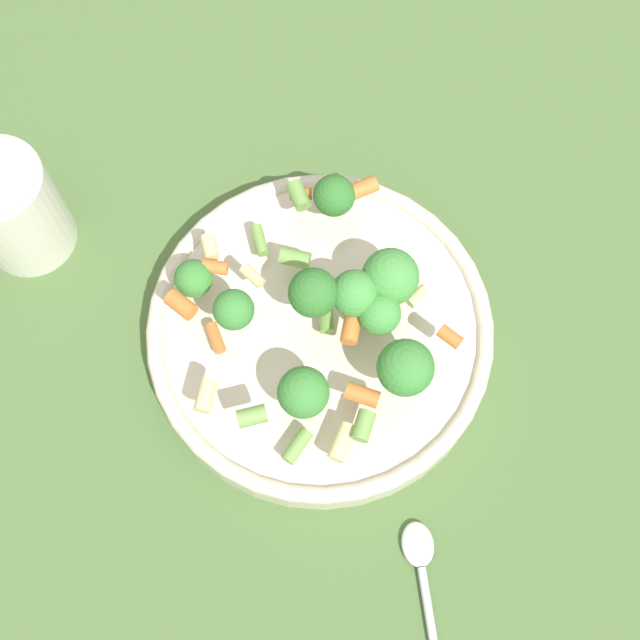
% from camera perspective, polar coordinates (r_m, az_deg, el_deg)
% --- Properties ---
extents(ground_plane, '(3.00, 3.00, 0.00)m').
position_cam_1_polar(ground_plane, '(0.77, 0.00, -1.33)').
color(ground_plane, '#4C6B38').
extents(bowl, '(0.29, 0.29, 0.04)m').
position_cam_1_polar(bowl, '(0.75, 0.00, -0.83)').
color(bowl, beige).
rests_on(bowl, ground_plane).
extents(pasta_salad, '(0.23, 0.22, 0.07)m').
position_cam_1_polar(pasta_salad, '(0.70, 0.97, 0.67)').
color(pasta_salad, '#8CB766').
rests_on(pasta_salad, bowl).
extents(cup, '(0.08, 0.08, 0.11)m').
position_cam_1_polar(cup, '(0.81, -19.07, 6.81)').
color(cup, silver).
rests_on(cup, ground_plane).
extents(spoon, '(0.10, 0.18, 0.01)m').
position_cam_1_polar(spoon, '(0.73, 6.84, -17.35)').
color(spoon, silver).
rests_on(spoon, ground_plane).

